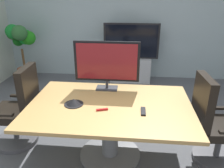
# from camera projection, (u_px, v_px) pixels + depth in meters

# --- Properties ---
(ground_plane) EXTENTS (7.03, 7.03, 0.00)m
(ground_plane) POSITION_uv_depth(u_px,v_px,m) (110.00, 158.00, 2.79)
(ground_plane) COLOR #515459
(wall_back_glass_partition) EXTENTS (5.58, 0.10, 2.88)m
(wall_back_glass_partition) POSITION_uv_depth(u_px,v_px,m) (124.00, 15.00, 5.00)
(wall_back_glass_partition) COLOR #9EB2B7
(wall_back_glass_partition) RESTS_ON ground
(conference_table) EXTENTS (1.87, 1.24, 0.73)m
(conference_table) POSITION_uv_depth(u_px,v_px,m) (110.00, 118.00, 2.65)
(conference_table) COLOR #B2894C
(conference_table) RESTS_ON ground
(office_chair_left) EXTENTS (0.61, 0.58, 1.09)m
(office_chair_left) POSITION_uv_depth(u_px,v_px,m) (19.00, 113.00, 2.93)
(office_chair_left) COLOR #4C4C51
(office_chair_left) RESTS_ON ground
(office_chair_right) EXTENTS (0.61, 0.59, 1.09)m
(office_chair_right) POSITION_uv_depth(u_px,v_px,m) (214.00, 128.00, 2.61)
(office_chair_right) COLOR #4C4C51
(office_chair_right) RESTS_ON ground
(tv_monitor) EXTENTS (0.84, 0.18, 0.64)m
(tv_monitor) POSITION_uv_depth(u_px,v_px,m) (107.00, 63.00, 2.86)
(tv_monitor) COLOR #333338
(tv_monitor) RESTS_ON conference_table
(wall_display_unit) EXTENTS (1.20, 0.36, 1.31)m
(wall_display_unit) POSITION_uv_depth(u_px,v_px,m) (131.00, 62.00, 5.04)
(wall_display_unit) COLOR #B7BABC
(wall_display_unit) RESTS_ON ground
(potted_plant) EXTENTS (0.59, 0.62, 1.29)m
(potted_plant) POSITION_uv_depth(u_px,v_px,m) (22.00, 43.00, 4.91)
(potted_plant) COLOR brown
(potted_plant) RESTS_ON ground
(conference_phone) EXTENTS (0.22, 0.22, 0.07)m
(conference_phone) POSITION_uv_depth(u_px,v_px,m) (74.00, 102.00, 2.56)
(conference_phone) COLOR black
(conference_phone) RESTS_ON conference_table
(remote_control) EXTENTS (0.05, 0.17, 0.02)m
(remote_control) POSITION_uv_depth(u_px,v_px,m) (143.00, 111.00, 2.41)
(remote_control) COLOR black
(remote_control) RESTS_ON conference_table
(whiteboard_marker) EXTENTS (0.13, 0.06, 0.02)m
(whiteboard_marker) POSITION_uv_depth(u_px,v_px,m) (102.00, 110.00, 2.44)
(whiteboard_marker) COLOR red
(whiteboard_marker) RESTS_ON conference_table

